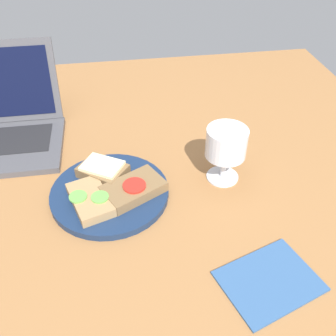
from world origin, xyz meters
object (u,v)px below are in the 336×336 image
(sandwich_with_tomato, at_px, (134,189))
(sandwich_with_cheese, at_px, (103,170))
(sandwich_with_cucumber, at_px, (90,200))
(napkin, at_px, (270,281))
(plate, at_px, (110,193))
(wine_glass, at_px, (226,145))

(sandwich_with_tomato, height_order, sandwich_with_cheese, sandwich_with_cheese)
(sandwich_with_cucumber, relative_size, sandwich_with_tomato, 0.91)
(napkin, bearing_deg, sandwich_with_cucumber, 143.79)
(plate, relative_size, sandwich_with_tomato, 1.72)
(sandwich_with_cheese, relative_size, wine_glass, 0.95)
(wine_glass, bearing_deg, plate, -175.30)
(wine_glass, distance_m, napkin, 0.28)
(sandwich_with_tomato, bearing_deg, sandwich_with_cheese, 132.49)
(sandwich_with_cucumber, xyz_separation_m, wine_glass, (0.28, 0.05, 0.06))
(napkin, bearing_deg, plate, 135.64)
(sandwich_with_cucumber, bearing_deg, wine_glass, 10.93)
(sandwich_with_cheese, distance_m, wine_glass, 0.26)
(sandwich_with_tomato, bearing_deg, napkin, -48.63)
(sandwich_with_cucumber, relative_size, wine_glass, 1.04)
(plate, distance_m, sandwich_with_cucumber, 0.05)
(sandwich_with_cheese, bearing_deg, plate, -77.44)
(plate, relative_size, sandwich_with_cucumber, 1.89)
(sandwich_with_cucumber, relative_size, sandwich_with_cheese, 1.09)
(plate, height_order, wine_glass, wine_glass)
(sandwich_with_cucumber, distance_m, sandwich_with_cheese, 0.09)
(sandwich_with_cucumber, distance_m, sandwich_with_tomato, 0.09)
(plate, bearing_deg, sandwich_with_cucumber, -137.57)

